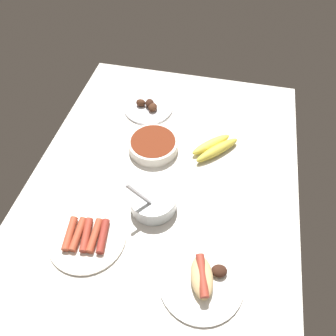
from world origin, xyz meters
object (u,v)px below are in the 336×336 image
(bowl_chili, at_px, (153,144))
(plate_hotdog_assembled, at_px, (202,279))
(plate_grilled_meat, at_px, (148,107))
(plate_sausages, at_px, (87,236))
(banana_bunch, at_px, (214,147))
(bowl_coleslaw, at_px, (153,200))

(bowl_chili, bearing_deg, plate_hotdog_assembled, 29.33)
(bowl_chili, bearing_deg, plate_grilled_meat, -160.70)
(plate_hotdog_assembled, bearing_deg, plate_grilled_meat, -153.72)
(plate_sausages, bearing_deg, plate_grilled_meat, 177.00)
(plate_sausages, xyz_separation_m, bowl_chili, (-0.39, 0.11, 0.01))
(bowl_chili, height_order, plate_hotdog_assembled, plate_hotdog_assembled)
(plate_grilled_meat, bearing_deg, banana_bunch, 59.68)
(plate_sausages, relative_size, bowl_chili, 1.29)
(bowl_chili, distance_m, plate_hotdog_assembled, 0.51)
(plate_grilled_meat, height_order, plate_hotdog_assembled, plate_hotdog_assembled)
(plate_grilled_meat, distance_m, plate_hotdog_assembled, 0.73)
(plate_grilled_meat, height_order, bowl_chili, bowl_chili)
(bowl_coleslaw, distance_m, bowl_chili, 0.25)
(plate_sausages, bearing_deg, bowl_coleslaw, 132.73)
(bowl_coleslaw, distance_m, plate_grilled_meat, 0.47)
(bowl_coleslaw, relative_size, plate_hotdog_assembled, 0.68)
(bowl_chili, bearing_deg, bowl_coleslaw, 14.14)
(bowl_coleslaw, height_order, bowl_chili, bowl_coleslaw)
(banana_bunch, distance_m, plate_hotdog_assembled, 0.48)
(plate_hotdog_assembled, bearing_deg, plate_sausages, -98.42)
(plate_sausages, relative_size, plate_hotdog_assembled, 0.99)
(bowl_coleslaw, bearing_deg, banana_bunch, 150.06)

